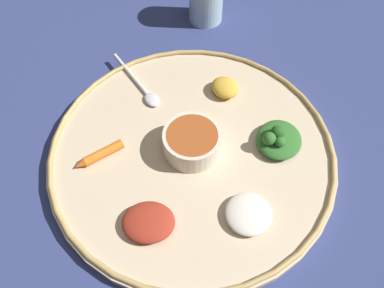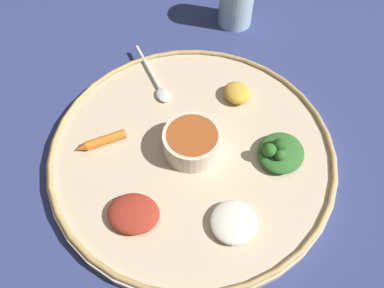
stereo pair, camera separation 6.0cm
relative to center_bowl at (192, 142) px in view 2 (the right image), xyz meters
name	(u,v)px [view 2 (the right image)]	position (x,y,z in m)	size (l,w,h in m)	color
ground_plane	(192,155)	(0.00, 0.00, -0.04)	(2.40, 2.40, 0.00)	navy
platter	(192,152)	(0.00, 0.00, -0.03)	(0.46, 0.46, 0.02)	#C6B293
platter_rim	(192,148)	(0.00, 0.00, -0.02)	(0.45, 0.45, 0.01)	tan
center_bowl	(192,142)	(0.00, 0.00, 0.00)	(0.09, 0.09, 0.04)	beige
spoon	(156,82)	(0.10, -0.12, -0.02)	(0.11, 0.13, 0.01)	silver
greens_pile	(280,152)	(-0.14, -0.02, -0.01)	(0.09, 0.09, 0.04)	#2D6628
carrot_near_spoon	(102,141)	(0.14, 0.03, -0.01)	(0.07, 0.06, 0.01)	orange
mound_lentil_yellow	(237,93)	(-0.05, -0.13, -0.01)	(0.05, 0.04, 0.02)	gold
mound_rice_white	(234,222)	(-0.09, 0.11, -0.01)	(0.07, 0.07, 0.02)	silver
mound_beet	(134,214)	(0.05, 0.13, -0.01)	(0.07, 0.06, 0.02)	maroon
drinking_glass	(238,2)	(0.00, -0.35, 0.01)	(0.07, 0.07, 0.12)	silver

